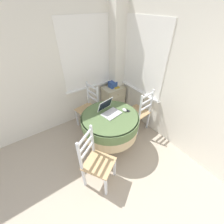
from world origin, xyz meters
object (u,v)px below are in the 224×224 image
storage_box (113,84)px  cell_phone (127,110)px  corner_cabinet (113,99)px  dining_chair_near_right_window (139,112)px  dining_chair_near_back_window (89,108)px  dining_chair_camera_near (96,162)px  laptop (109,110)px  book_on_cabinet (115,87)px  computer_mouse (124,110)px  round_dining_table (110,123)px

storage_box → cell_phone: bearing=-111.5°
cell_phone → storage_box: storage_box is taller
corner_cabinet → dining_chair_near_right_window: bearing=-88.6°
dining_chair_near_back_window → dining_chair_camera_near: bearing=-113.8°
laptop → dining_chair_near_right_window: dining_chair_near_right_window is taller
dining_chair_camera_near → storage_box: (1.35, 1.47, 0.28)m
laptop → book_on_cabinet: (0.77, 0.86, -0.11)m
computer_mouse → corner_cabinet: computer_mouse is taller
cell_phone → dining_chair_camera_near: dining_chair_camera_near is taller
dining_chair_near_back_window → dining_chair_camera_near: same height
dining_chair_near_right_window → storage_box: bearing=92.4°
dining_chair_camera_near → book_on_cabinet: 2.02m
dining_chair_camera_near → corner_cabinet: (1.37, 1.46, -0.13)m
dining_chair_near_back_window → dining_chair_near_right_window: same height
corner_cabinet → book_on_cabinet: book_on_cabinet is taller
computer_mouse → book_on_cabinet: (0.51, 0.98, -0.09)m
dining_chair_near_back_window → corner_cabinet: size_ratio=1.49×
round_dining_table → book_on_cabinet: round_dining_table is taller
dining_chair_camera_near → storage_box: size_ratio=5.77×
dining_chair_near_back_window → dining_chair_near_right_window: (0.82, -0.76, 0.00)m
dining_chair_near_back_window → dining_chair_camera_near: 1.41m
dining_chair_near_right_window → storage_box: 0.98m
laptop → cell_phone: (0.31, -0.13, -0.05)m
corner_cabinet → storage_box: size_ratio=3.87×
dining_chair_near_right_window → corner_cabinet: 0.94m
round_dining_table → storage_box: size_ratio=6.03×
dining_chair_camera_near → book_on_cabinet: dining_chair_camera_near is taller
computer_mouse → corner_cabinet: (0.47, 1.00, -0.44)m
cell_phone → computer_mouse: bearing=164.7°
round_dining_table → storage_box: bearing=52.4°
cell_phone → dining_chair_camera_near: bearing=-154.7°
round_dining_table → laptop: (0.04, 0.08, 0.23)m
round_dining_table → computer_mouse: bearing=-7.8°
round_dining_table → laptop: bearing=63.5°
dining_chair_near_right_window → dining_chair_camera_near: same height
round_dining_table → storage_box: 1.24m
round_dining_table → laptop: size_ratio=2.80×
storage_box → book_on_cabinet: bearing=-29.7°
dining_chair_near_back_window → book_on_cabinet: 0.88m
laptop → book_on_cabinet: size_ratio=1.84×
dining_chair_near_right_window → book_on_cabinet: size_ratio=4.94×
cell_phone → dining_chair_near_right_window: dining_chair_near_right_window is taller
dining_chair_near_back_window → book_on_cabinet: (0.84, 0.15, 0.22)m
laptop → cell_phone: laptop is taller
dining_chair_near_back_window → laptop: bearing=-84.5°
cell_phone → dining_chair_camera_near: size_ratio=0.13×
round_dining_table → corner_cabinet: size_ratio=1.56×
dining_chair_camera_near → corner_cabinet: size_ratio=1.49×
dining_chair_camera_near → storage_box: 2.02m
dining_chair_near_right_window → book_on_cabinet: (0.02, 0.91, 0.22)m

